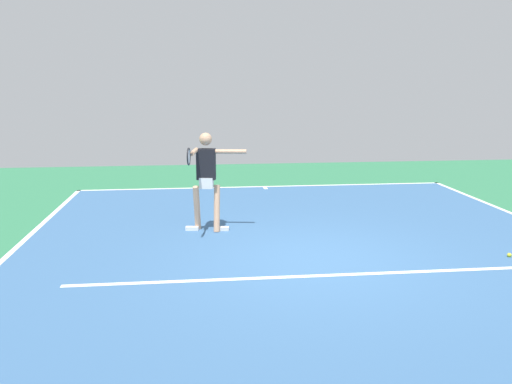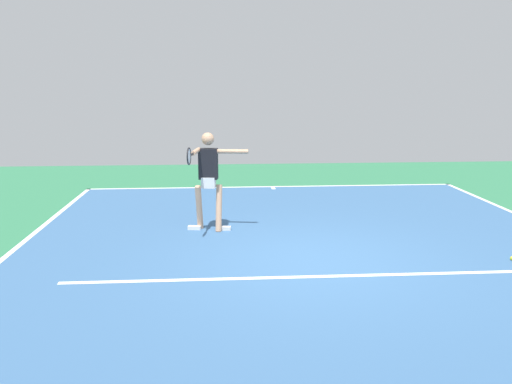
# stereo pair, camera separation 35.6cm
# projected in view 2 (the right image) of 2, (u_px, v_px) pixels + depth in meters

# --- Properties ---
(ground_plane) EXTENTS (20.34, 20.34, 0.00)m
(ground_plane) POSITION_uv_depth(u_px,v_px,m) (313.00, 261.00, 8.12)
(ground_plane) COLOR #2D754C
(court_surface) EXTENTS (9.66, 12.18, 0.00)m
(court_surface) POSITION_uv_depth(u_px,v_px,m) (313.00, 261.00, 8.12)
(court_surface) COLOR #38608E
(court_surface) RESTS_ON ground_plane
(court_line_baseline_near) EXTENTS (9.66, 0.10, 0.01)m
(court_line_baseline_near) POSITION_uv_depth(u_px,v_px,m) (272.00, 187.00, 14.02)
(court_line_baseline_near) COLOR white
(court_line_baseline_near) RESTS_ON ground_plane
(court_line_service) EXTENTS (7.25, 0.10, 0.01)m
(court_line_service) POSITION_uv_depth(u_px,v_px,m) (321.00, 276.00, 7.46)
(court_line_service) COLOR white
(court_line_service) RESTS_ON ground_plane
(court_line_centre_mark) EXTENTS (0.10, 0.30, 0.01)m
(court_line_centre_mark) POSITION_uv_depth(u_px,v_px,m) (273.00, 188.00, 13.83)
(court_line_centre_mark) COLOR white
(court_line_centre_mark) RESTS_ON ground_plane
(tennis_player) EXTENTS (1.13, 1.21, 1.82)m
(tennis_player) POSITION_uv_depth(u_px,v_px,m) (208.00, 174.00, 9.62)
(tennis_player) COLOR tan
(tennis_player) RESTS_ON ground_plane
(tennis_ball_far_corner) EXTENTS (0.07, 0.07, 0.07)m
(tennis_ball_far_corner) POSITION_uv_depth(u_px,v_px,m) (512.00, 258.00, 8.14)
(tennis_ball_far_corner) COLOR yellow
(tennis_ball_far_corner) RESTS_ON ground_plane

